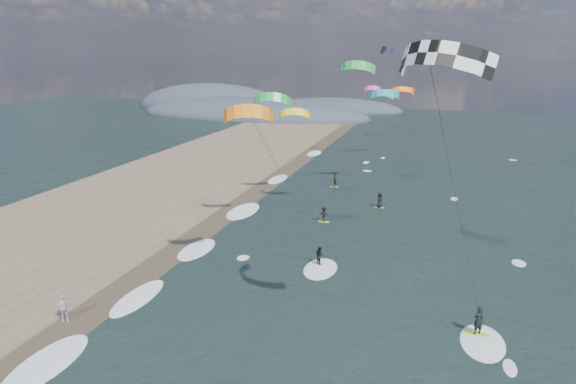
% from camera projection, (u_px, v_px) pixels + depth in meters
% --- Properties ---
extents(ground, '(260.00, 260.00, 0.00)m').
position_uv_depth(ground, '(236.00, 380.00, 25.61)').
color(ground, black).
rests_on(ground, ground).
extents(sand_strip, '(26.00, 240.00, 0.00)m').
position_uv_depth(sand_strip, '(30.00, 252.00, 41.86)').
color(sand_strip, brown).
rests_on(sand_strip, ground).
extents(wet_sand_strip, '(3.00, 240.00, 0.00)m').
position_uv_depth(wet_sand_strip, '(149.00, 271.00, 38.29)').
color(wet_sand_strip, '#382D23').
rests_on(wet_sand_strip, ground).
extents(coastal_hills, '(80.00, 41.00, 15.00)m').
position_uv_depth(coastal_hills, '(246.00, 112.00, 137.29)').
color(coastal_hills, '#3D4756').
rests_on(coastal_hills, ground).
extents(kitesurfer_near_a, '(8.03, 9.33, 17.68)m').
position_uv_depth(kitesurfer_near_a, '(440.00, 120.00, 22.23)').
color(kitesurfer_near_a, '#A0D625').
rests_on(kitesurfer_near_a, ground).
extents(kitesurfer_near_b, '(6.90, 8.62, 14.09)m').
position_uv_depth(kitesurfer_near_b, '(276.00, 170.00, 33.84)').
color(kitesurfer_near_b, '#A0D625').
rests_on(kitesurfer_near_b, ground).
extents(far_kitesurfers, '(7.73, 13.88, 1.83)m').
position_uv_depth(far_kitesurfers, '(346.00, 200.00, 53.60)').
color(far_kitesurfers, '#A0D625').
rests_on(far_kitesurfers, ground).
extents(bg_kite_field, '(13.15, 61.30, 9.86)m').
position_uv_depth(bg_kite_field, '(370.00, 88.00, 66.00)').
color(bg_kite_field, green).
rests_on(bg_kite_field, ground).
extents(shoreline_surf, '(2.40, 79.40, 0.11)m').
position_uv_depth(shoreline_surf, '(192.00, 250.00, 42.27)').
color(shoreline_surf, white).
rests_on(shoreline_surf, ground).
extents(beach_walker, '(1.08, 1.08, 1.84)m').
position_uv_depth(beach_walker, '(63.00, 308.00, 30.97)').
color(beach_walker, '#BBBAC5').
rests_on(beach_walker, ground).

